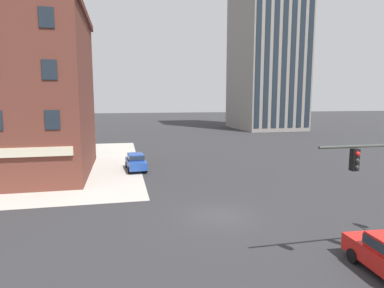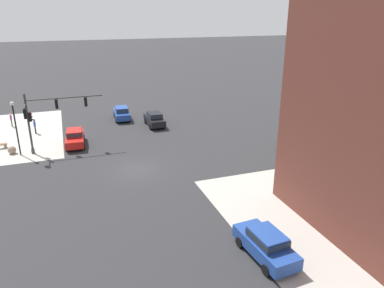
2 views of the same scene
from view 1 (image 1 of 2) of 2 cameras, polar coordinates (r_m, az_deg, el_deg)
The scene contains 3 objects.
ground_plane at distance 20.76m, azimuth 4.89°, elevation -12.50°, with size 320.00×320.00×0.00m, color #2D2D30.
car_main_northbound_far at distance 33.77m, azimuth -9.87°, elevation -3.00°, with size 2.14×4.52×1.68m.
residential_tower_skyline_right at distance 84.92m, azimuth 13.15°, elevation 19.95°, with size 14.57×18.59×50.56m.
Camera 1 is at (-5.84, -18.57, 7.21)m, focal length 30.23 mm.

